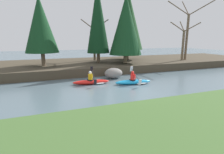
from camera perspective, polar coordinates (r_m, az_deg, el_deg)
name	(u,v)px	position (r m, az deg, el deg)	size (l,w,h in m)	color
ground_plane	(124,92)	(11.19, 3.79, -4.90)	(90.00, 90.00, 0.00)	slate
riverbank_near	(199,136)	(6.54, 26.65, -16.80)	(44.00, 5.81, 0.54)	#476B33
riverbank_far	(89,65)	(20.07, -7.46, 3.87)	(44.00, 9.22, 0.78)	#473D2D
conifer_tree_left	(40,25)	(17.92, -22.35, 15.52)	(3.05, 3.05, 6.37)	brown
conifer_tree_mid_left	(98,18)	(19.18, -4.68, 18.64)	(2.39, 2.39, 8.27)	brown
conifer_tree_centre	(126,25)	(18.59, 4.51, 16.51)	(3.37, 3.37, 6.89)	#7A664C
conifer_tree_mid_right	(128,20)	(22.31, 5.22, 17.91)	(3.72, 3.72, 8.19)	brown
bare_tree_upstream	(94,40)	(21.40, -5.78, 11.84)	(2.80, 2.77, 5.01)	brown
bare_tree_mid_upstream	(183,42)	(22.94, 22.20, 10.65)	(2.63, 2.60, 4.68)	brown
bare_tree_mid_downstream	(187,31)	(23.45, 23.32, 13.49)	(3.96, 3.91, 7.22)	brown
kayaker_lead	(134,82)	(13.12, 7.35, -1.48)	(2.80, 2.07, 1.20)	#1993D6
kayaker_middle	(93,82)	(13.10, -6.36, -1.47)	(2.79, 2.07, 1.20)	red
boulder_midstream	(114,73)	(14.93, 0.50, 1.26)	(1.56, 1.22, 0.88)	gray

